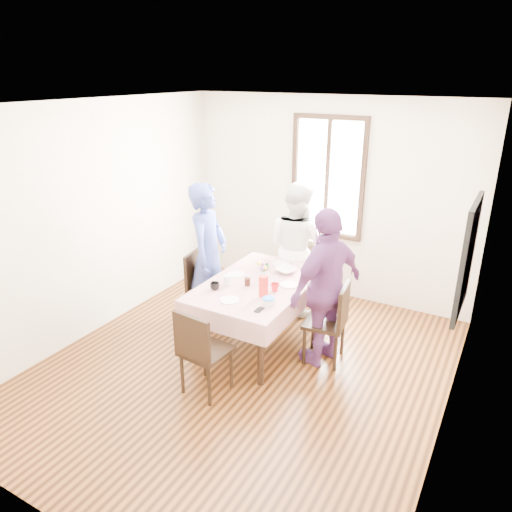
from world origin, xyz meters
name	(u,v)px	position (x,y,z in m)	size (l,w,h in m)	color
ground	(243,368)	(0.00, 0.00, 0.00)	(4.50, 4.50, 0.00)	black
back_wall	(327,199)	(0.00, 2.25, 1.35)	(4.00, 4.00, 0.00)	beige
right_wall	(462,294)	(2.00, 0.00, 1.35)	(4.50, 4.50, 0.00)	beige
window_frame	(328,178)	(0.00, 2.23, 1.65)	(1.02, 0.06, 1.62)	black
window_pane	(328,177)	(0.00, 2.24, 1.65)	(0.90, 0.02, 1.50)	white
art_poster	(468,258)	(1.98, 0.30, 1.55)	(0.04, 0.76, 0.96)	red
dining_table	(258,313)	(-0.12, 0.54, 0.38)	(0.95, 1.50, 0.75)	black
tablecloth	(258,283)	(-0.12, 0.54, 0.76)	(1.07, 1.62, 0.01)	#5D0410
chair_left	(208,288)	(-0.91, 0.68, 0.46)	(0.42, 0.42, 0.91)	black
chair_right	(325,322)	(0.68, 0.59, 0.46)	(0.42, 0.42, 0.91)	black
chair_far	(296,276)	(-0.12, 1.58, 0.46)	(0.42, 0.42, 0.91)	black
chair_near	(206,350)	(-0.12, -0.49, 0.46)	(0.42, 0.42, 0.91)	black
person_left	(208,256)	(-0.89, 0.68, 0.89)	(0.65, 0.43, 1.78)	#35448D
person_far	(297,248)	(-0.12, 1.56, 0.85)	(0.83, 0.64, 1.70)	white
person_right	(325,287)	(0.66, 0.59, 0.86)	(1.01, 0.42, 1.72)	#65326B
mug_black	(215,286)	(-0.44, 0.16, 0.80)	(0.10, 0.10, 0.08)	black
mug_flag	(275,287)	(0.15, 0.44, 0.81)	(0.09, 0.09, 0.09)	red
mug_green	(265,267)	(-0.23, 0.90, 0.80)	(0.09, 0.09, 0.07)	#0C7226
serving_bowl	(286,270)	(0.03, 0.95, 0.79)	(0.23, 0.23, 0.06)	white
juice_carton	(264,286)	(0.10, 0.27, 0.88)	(0.07, 0.07, 0.23)	red
butter_tub	(269,302)	(0.24, 0.13, 0.79)	(0.13, 0.13, 0.06)	white
jam_jar	(247,282)	(-0.19, 0.42, 0.81)	(0.06, 0.06, 0.09)	black
drinking_glass	(227,280)	(-0.38, 0.32, 0.82)	(0.08, 0.08, 0.11)	silver
smartphone	(259,310)	(0.21, -0.03, 0.77)	(0.06, 0.13, 0.01)	black
flower_vase	(262,277)	(-0.08, 0.58, 0.82)	(0.06, 0.06, 0.12)	silver
plate_left	(236,274)	(-0.45, 0.61, 0.77)	(0.20, 0.20, 0.01)	white
plate_right	(289,285)	(0.22, 0.65, 0.77)	(0.20, 0.20, 0.01)	white
plate_far	(281,264)	(-0.13, 1.14, 0.77)	(0.20, 0.20, 0.01)	white
plate_near	(230,300)	(-0.16, 0.01, 0.77)	(0.20, 0.20, 0.01)	white
butter_lid	(269,298)	(0.24, 0.13, 0.83)	(0.12, 0.12, 0.01)	blue
flower_bunch	(262,268)	(-0.08, 0.58, 0.93)	(0.09, 0.09, 0.10)	yellow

